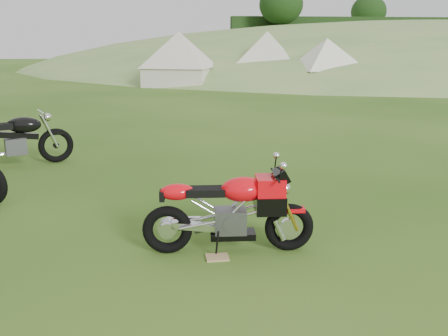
{
  "coord_description": "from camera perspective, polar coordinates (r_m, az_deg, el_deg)",
  "views": [
    {
      "loc": [
        -0.39,
        -5.49,
        2.28
      ],
      "look_at": [
        0.36,
        0.4,
        0.75
      ],
      "focal_mm": 40.0,
      "sensor_mm": 36.0,
      "label": 1
    }
  ],
  "objects": [
    {
      "name": "tent_mid",
      "position": [
        27.46,
        4.95,
        12.44
      ],
      "size": [
        3.86,
        3.86,
        2.69
      ],
      "primitive_type": null,
      "rotation": [
        0.0,
        0.0,
        -0.29
      ],
      "color": "beige",
      "rests_on": "ground"
    },
    {
      "name": "plywood_board",
      "position": [
        5.46,
        -0.78,
        -10.17
      ],
      "size": [
        0.25,
        0.2,
        0.02
      ],
      "primitive_type": "cube",
      "rotation": [
        0.0,
        0.0,
        0.02
      ],
      "color": "tan",
      "rests_on": "ground"
    },
    {
      "name": "ground",
      "position": [
        5.96,
        -2.95,
        -8.1
      ],
      "size": [
        120.0,
        120.0,
        0.0
      ],
      "primitive_type": "plane",
      "color": "#254F11",
      "rests_on": "ground"
    },
    {
      "name": "hillside",
      "position": [
        51.67,
        21.38,
        10.95
      ],
      "size": [
        80.0,
        64.0,
        8.0
      ],
      "primitive_type": "ellipsoid",
      "color": "#5E8946",
      "rests_on": "ground"
    },
    {
      "name": "hedgerow",
      "position": [
        51.67,
        21.38,
        10.95
      ],
      "size": [
        36.0,
        1.2,
        8.6
      ],
      "primitive_type": null,
      "color": "black",
      "rests_on": "ground"
    },
    {
      "name": "tent_left",
      "position": [
        25.87,
        -5.12,
        12.29
      ],
      "size": [
        3.9,
        3.9,
        2.67
      ],
      "primitive_type": null,
      "rotation": [
        0.0,
        0.0,
        -0.32
      ],
      "color": "beige",
      "rests_on": "ground"
    },
    {
      "name": "vintage_moto_c",
      "position": [
        9.87,
        -22.9,
        3.12
      ],
      "size": [
        2.07,
        1.23,
        1.08
      ],
      "primitive_type": null,
      "rotation": [
        0.0,
        0.0,
        0.4
      ],
      "color": "black",
      "rests_on": "ground"
    },
    {
      "name": "sport_motorcycle",
      "position": [
        5.44,
        0.54,
        -4.28
      ],
      "size": [
        1.82,
        0.57,
        1.08
      ],
      "primitive_type": null,
      "rotation": [
        0.0,
        0.0,
        -0.07
      ],
      "color": "red",
      "rests_on": "ground"
    },
    {
      "name": "caravan",
      "position": [
        29.55,
        19.61,
        11.17
      ],
      "size": [
        4.71,
        3.13,
        2.03
      ],
      "primitive_type": null,
      "rotation": [
        0.0,
        0.0,
        -0.3
      ],
      "color": "white",
      "rests_on": "ground"
    },
    {
      "name": "tent_right",
      "position": [
        25.6,
        11.62,
        11.8
      ],
      "size": [
        3.15,
        3.15,
        2.46
      ],
      "primitive_type": null,
      "rotation": [
        0.0,
        0.0,
        0.12
      ],
      "color": "silver",
      "rests_on": "ground"
    }
  ]
}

